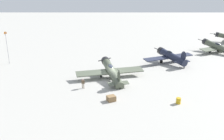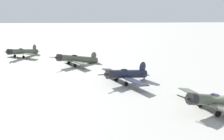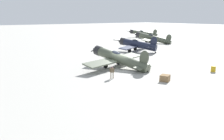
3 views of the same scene
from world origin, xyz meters
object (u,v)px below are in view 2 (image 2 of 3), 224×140
airplane_mid_apron (125,74)px  airplane_outer_stand (22,52)px  airplane_foreground (217,101)px  airplane_far_line (76,59)px

airplane_mid_apron → airplane_outer_stand: (25.40, -25.77, -0.11)m
airplane_foreground → airplane_mid_apron: (10.35, -12.94, 0.22)m
airplane_far_line → airplane_outer_stand: bearing=-64.5°
airplane_far_line → airplane_outer_stand: airplane_far_line is taller
airplane_foreground → airplane_mid_apron: airplane_mid_apron is taller
airplane_foreground → airplane_mid_apron: size_ratio=1.02×
airplane_outer_stand → airplane_far_line: bearing=85.6°
airplane_mid_apron → airplane_far_line: (9.75, -14.88, -0.17)m
airplane_foreground → airplane_mid_apron: 16.57m
airplane_mid_apron → airplane_outer_stand: 36.18m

